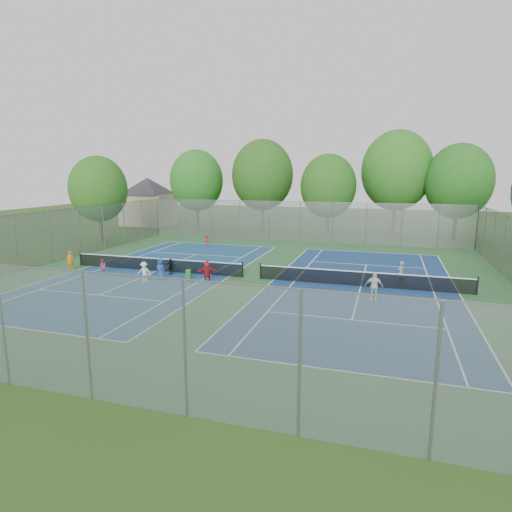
% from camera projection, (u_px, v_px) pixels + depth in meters
% --- Properties ---
extents(ground, '(120.00, 120.00, 0.00)m').
position_uv_depth(ground, '(252.00, 278.00, 28.06)').
color(ground, '#294B17').
rests_on(ground, ground).
extents(court_pad, '(32.00, 32.00, 0.01)m').
position_uv_depth(court_pad, '(252.00, 278.00, 28.06)').
color(court_pad, '#2C5D32').
rests_on(court_pad, ground).
extents(court_left, '(10.97, 23.77, 0.01)m').
position_uv_depth(court_left, '(157.00, 271.00, 30.08)').
color(court_left, navy).
rests_on(court_left, court_pad).
extents(court_right, '(10.97, 23.77, 0.01)m').
position_uv_depth(court_right, '(361.00, 286.00, 26.03)').
color(court_right, navy).
rests_on(court_right, court_pad).
extents(net_left, '(12.87, 0.10, 0.91)m').
position_uv_depth(net_left, '(157.00, 265.00, 30.00)').
color(net_left, black).
rests_on(net_left, ground).
extents(net_right, '(12.87, 0.10, 0.91)m').
position_uv_depth(net_right, '(361.00, 279.00, 25.95)').
color(net_right, black).
rests_on(net_right, ground).
extents(fence_north, '(32.00, 0.10, 4.00)m').
position_uv_depth(fence_north, '(300.00, 222.00, 42.69)').
color(fence_north, gray).
rests_on(fence_north, ground).
extents(fence_south, '(32.00, 0.10, 4.00)m').
position_uv_depth(fence_south, '(87.00, 337.00, 12.67)').
color(fence_south, gray).
rests_on(fence_south, ground).
extents(fence_west, '(0.10, 32.00, 4.00)m').
position_uv_depth(fence_west, '(50.00, 237.00, 32.31)').
color(fence_west, gray).
rests_on(fence_west, ground).
extents(house, '(11.03, 11.03, 7.30)m').
position_uv_depth(house, '(148.00, 193.00, 56.14)').
color(house, '#B7A88C').
rests_on(house, ground).
extents(tree_nw, '(6.40, 6.40, 9.58)m').
position_uv_depth(tree_nw, '(197.00, 181.00, 51.62)').
color(tree_nw, '#443326').
rests_on(tree_nw, ground).
extents(tree_nl, '(7.20, 7.20, 10.69)m').
position_uv_depth(tree_nl, '(262.00, 175.00, 50.12)').
color(tree_nl, '#443326').
rests_on(tree_nl, ground).
extents(tree_nc, '(6.00, 6.00, 8.85)m').
position_uv_depth(tree_nc, '(328.00, 186.00, 46.15)').
color(tree_nc, '#443326').
rests_on(tree_nc, ground).
extents(tree_nr, '(7.60, 7.60, 11.42)m').
position_uv_depth(tree_nr, '(397.00, 171.00, 46.62)').
color(tree_nr, '#443326').
rests_on(tree_nr, ground).
extents(tree_ne, '(6.60, 6.60, 9.77)m').
position_uv_depth(tree_ne, '(459.00, 181.00, 43.21)').
color(tree_ne, '#443326').
rests_on(tree_ne, ground).
extents(tree_side_w, '(5.60, 5.60, 8.47)m').
position_uv_depth(tree_side_w, '(98.00, 189.00, 41.94)').
color(tree_side_w, '#443326').
rests_on(tree_side_w, ground).
extents(ball_crate, '(0.35, 0.35, 0.28)m').
position_uv_depth(ball_crate, '(137.00, 275.00, 28.45)').
color(ball_crate, blue).
rests_on(ball_crate, ground).
extents(ball_hopper, '(0.38, 0.38, 0.60)m').
position_uv_depth(ball_hopper, '(188.00, 274.00, 27.91)').
color(ball_hopper, '#238329').
rests_on(ball_hopper, ground).
extents(student_a, '(0.59, 0.53, 1.36)m').
position_uv_depth(student_a, '(70.00, 261.00, 30.29)').
color(student_a, orange).
rests_on(student_a, ground).
extents(student_b, '(0.61, 0.55, 1.01)m').
position_uv_depth(student_b, '(103.00, 266.00, 29.24)').
color(student_b, '#CF5081').
rests_on(student_b, ground).
extents(student_c, '(0.96, 0.74, 1.30)m').
position_uv_depth(student_c, '(144.00, 272.00, 26.97)').
color(student_c, white).
rests_on(student_c, ground).
extents(student_d, '(0.69, 0.40, 1.11)m').
position_uv_depth(student_d, '(171.00, 266.00, 29.01)').
color(student_d, black).
rests_on(student_d, ground).
extents(student_e, '(0.80, 0.64, 1.42)m').
position_uv_depth(student_e, '(161.00, 269.00, 27.47)').
color(student_e, '#26448D').
rests_on(student_e, ground).
extents(student_f, '(1.31, 0.92, 1.36)m').
position_uv_depth(student_f, '(207.00, 272.00, 26.95)').
color(student_f, red).
rests_on(student_f, ground).
extents(child_far_baseline, '(0.72, 0.46, 1.05)m').
position_uv_depth(child_far_baseline, '(207.00, 240.00, 40.64)').
color(child_far_baseline, red).
rests_on(child_far_baseline, ground).
extents(instructor, '(0.64, 0.64, 1.51)m').
position_uv_depth(instructor, '(401.00, 273.00, 26.20)').
color(instructor, gray).
rests_on(instructor, ground).
extents(teen_court_b, '(0.95, 0.42, 1.60)m').
position_uv_depth(teen_court_b, '(374.00, 286.00, 23.00)').
color(teen_court_b, silver).
rests_on(teen_court_b, ground).
extents(tennis_ball_0, '(0.07, 0.07, 0.07)m').
position_uv_depth(tennis_ball_0, '(112.00, 275.00, 28.93)').
color(tennis_ball_0, '#B3C42D').
rests_on(tennis_ball_0, ground).
extents(tennis_ball_1, '(0.07, 0.07, 0.07)m').
position_uv_depth(tennis_ball_1, '(103.00, 294.00, 24.21)').
color(tennis_ball_1, '#B1CF30').
rests_on(tennis_ball_1, ground).
extents(tennis_ball_2, '(0.07, 0.07, 0.07)m').
position_uv_depth(tennis_ball_2, '(102.00, 295.00, 24.09)').
color(tennis_ball_2, yellow).
rests_on(tennis_ball_2, ground).
extents(tennis_ball_3, '(0.07, 0.07, 0.07)m').
position_uv_depth(tennis_ball_3, '(116.00, 287.00, 25.77)').
color(tennis_ball_3, '#DCEB36').
rests_on(tennis_ball_3, ground).
extents(tennis_ball_4, '(0.07, 0.07, 0.07)m').
position_uv_depth(tennis_ball_4, '(82.00, 280.00, 27.43)').
color(tennis_ball_4, gold).
rests_on(tennis_ball_4, ground).
extents(tennis_ball_5, '(0.07, 0.07, 0.07)m').
position_uv_depth(tennis_ball_5, '(142.00, 276.00, 28.62)').
color(tennis_ball_5, yellow).
rests_on(tennis_ball_5, ground).
extents(tennis_ball_6, '(0.07, 0.07, 0.07)m').
position_uv_depth(tennis_ball_6, '(127.00, 279.00, 27.63)').
color(tennis_ball_6, gold).
rests_on(tennis_ball_6, ground).
extents(tennis_ball_7, '(0.07, 0.07, 0.07)m').
position_uv_depth(tennis_ball_7, '(84.00, 284.00, 26.55)').
color(tennis_ball_7, gold).
rests_on(tennis_ball_7, ground).
extents(tennis_ball_8, '(0.07, 0.07, 0.07)m').
position_uv_depth(tennis_ball_8, '(182.00, 282.00, 26.83)').
color(tennis_ball_8, '#C8DE33').
rests_on(tennis_ball_8, ground).
extents(tennis_ball_9, '(0.07, 0.07, 0.07)m').
position_uv_depth(tennis_ball_9, '(115.00, 281.00, 27.19)').
color(tennis_ball_9, '#D3E836').
rests_on(tennis_ball_9, ground).
extents(tennis_ball_10, '(0.07, 0.07, 0.07)m').
position_uv_depth(tennis_ball_10, '(194.00, 281.00, 27.07)').
color(tennis_ball_10, '#C5D531').
rests_on(tennis_ball_10, ground).
extents(tennis_ball_11, '(0.07, 0.07, 0.07)m').
position_uv_depth(tennis_ball_11, '(95.00, 286.00, 25.98)').
color(tennis_ball_11, '#D4E435').
rests_on(tennis_ball_11, ground).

